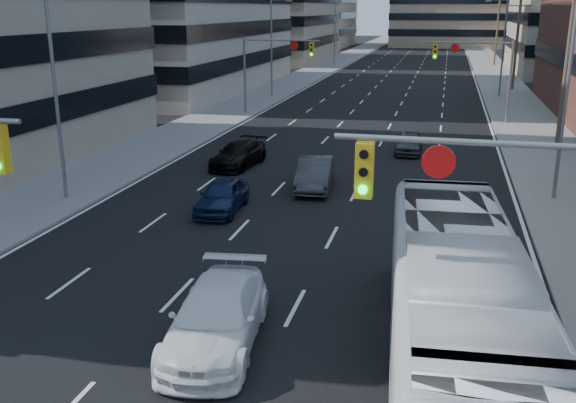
# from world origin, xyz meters

# --- Properties ---
(road_surface) EXTENTS (18.00, 300.00, 0.02)m
(road_surface) POSITION_xyz_m (0.00, 130.00, 0.01)
(road_surface) COLOR black
(road_surface) RESTS_ON ground
(sidewalk_left) EXTENTS (5.00, 300.00, 0.15)m
(sidewalk_left) POSITION_xyz_m (-11.50, 130.00, 0.07)
(sidewalk_left) COLOR slate
(sidewalk_left) RESTS_ON ground
(sidewalk_right) EXTENTS (5.00, 300.00, 0.15)m
(sidewalk_right) POSITION_xyz_m (11.50, 130.00, 0.07)
(sidewalk_right) COLOR slate
(sidewalk_right) RESTS_ON ground
(office_left_far) EXTENTS (20.00, 30.00, 16.00)m
(office_left_far) POSITION_xyz_m (-24.00, 100.00, 8.00)
(office_left_far) COLOR gray
(office_left_far) RESTS_ON ground
(signal_near_right) EXTENTS (6.59, 0.33, 6.00)m
(signal_near_right) POSITION_xyz_m (7.45, 8.00, 4.33)
(signal_near_right) COLOR slate
(signal_near_right) RESTS_ON ground
(signal_far_left) EXTENTS (6.09, 0.33, 6.00)m
(signal_far_left) POSITION_xyz_m (-7.68, 45.00, 4.30)
(signal_far_left) COLOR slate
(signal_far_left) RESTS_ON ground
(signal_far_right) EXTENTS (6.09, 0.33, 6.00)m
(signal_far_right) POSITION_xyz_m (7.68, 45.00, 4.30)
(signal_far_right) COLOR slate
(signal_far_right) RESTS_ON ground
(utility_pole_block) EXTENTS (2.20, 0.28, 11.00)m
(utility_pole_block) POSITION_xyz_m (12.20, 36.00, 5.78)
(utility_pole_block) COLOR #4C3D2D
(utility_pole_block) RESTS_ON ground
(utility_pole_midblock) EXTENTS (2.20, 0.28, 11.00)m
(utility_pole_midblock) POSITION_xyz_m (12.20, 66.00, 5.78)
(utility_pole_midblock) COLOR #4C3D2D
(utility_pole_midblock) RESTS_ON ground
(utility_pole_distant) EXTENTS (2.20, 0.28, 11.00)m
(utility_pole_distant) POSITION_xyz_m (12.20, 96.00, 5.78)
(utility_pole_distant) COLOR #4C3D2D
(utility_pole_distant) RESTS_ON ground
(streetlight_left_near) EXTENTS (2.03, 0.22, 9.00)m
(streetlight_left_near) POSITION_xyz_m (-10.34, 20.00, 5.05)
(streetlight_left_near) COLOR slate
(streetlight_left_near) RESTS_ON ground
(streetlight_left_mid) EXTENTS (2.03, 0.22, 9.00)m
(streetlight_left_mid) POSITION_xyz_m (-10.34, 55.00, 5.05)
(streetlight_left_mid) COLOR slate
(streetlight_left_mid) RESTS_ON ground
(streetlight_left_far) EXTENTS (2.03, 0.22, 9.00)m
(streetlight_left_far) POSITION_xyz_m (-10.34, 90.00, 5.05)
(streetlight_left_far) COLOR slate
(streetlight_left_far) RESTS_ON ground
(streetlight_right_near) EXTENTS (2.03, 0.22, 9.00)m
(streetlight_right_near) POSITION_xyz_m (10.34, 25.00, 5.05)
(streetlight_right_near) COLOR slate
(streetlight_right_near) RESTS_ON ground
(streetlight_right_far) EXTENTS (2.03, 0.22, 9.00)m
(streetlight_right_far) POSITION_xyz_m (10.34, 60.00, 5.05)
(streetlight_right_far) COLOR slate
(streetlight_right_far) RESTS_ON ground
(white_van) EXTENTS (2.75, 5.45, 1.52)m
(white_van) POSITION_xyz_m (0.34, 9.53, 0.76)
(white_van) COLOR white
(white_van) RESTS_ON ground
(transit_bus) EXTENTS (3.79, 12.44, 3.41)m
(transit_bus) POSITION_xyz_m (6.13, 9.46, 1.71)
(transit_bus) COLOR white
(transit_bus) RESTS_ON ground
(sedan_blue) EXTENTS (1.77, 4.04, 1.36)m
(sedan_blue) POSITION_xyz_m (-3.23, 20.13, 0.68)
(sedan_blue) COLOR #0E1A3A
(sedan_blue) RESTS_ON ground
(sedan_grey_center) EXTENTS (1.99, 4.56, 1.46)m
(sedan_grey_center) POSITION_xyz_m (-0.15, 24.46, 0.73)
(sedan_grey_center) COLOR #333335
(sedan_grey_center) RESTS_ON ground
(sedan_black_far) EXTENTS (2.35, 4.74, 1.32)m
(sedan_black_far) POSITION_xyz_m (-5.02, 27.86, 0.66)
(sedan_black_far) COLOR black
(sedan_black_far) RESTS_ON ground
(sedan_grey_right) EXTENTS (1.50, 3.69, 1.26)m
(sedan_grey_right) POSITION_xyz_m (3.68, 33.36, 0.63)
(sedan_grey_right) COLOR #373739
(sedan_grey_right) RESTS_ON ground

